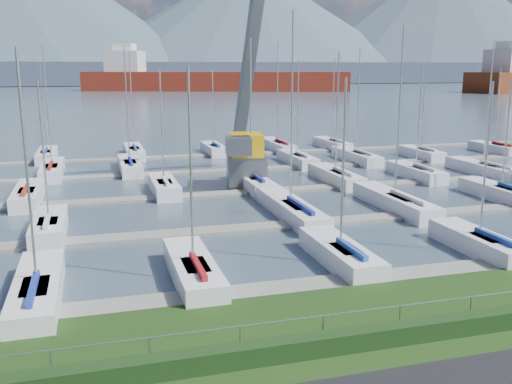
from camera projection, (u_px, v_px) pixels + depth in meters
name	position (u px, v px, depth m)	size (l,w,h in m)	color
water	(109.00, 89.00, 264.44)	(800.00, 540.00, 0.20)	#435361
hedge	(354.00, 339.00, 19.90)	(80.00, 0.70, 0.70)	#1A3413
fence	(350.00, 312.00, 20.09)	(0.04, 0.04, 80.00)	gray
foothill	(104.00, 73.00, 328.75)	(900.00, 80.00, 12.00)	#3F475D
mountains	(109.00, 11.00, 391.99)	(1190.00, 360.00, 115.00)	#48526A
docks	(207.00, 195.00, 44.80)	(90.00, 41.60, 0.25)	gray
crane	(248.00, 119.00, 48.36)	(4.68, 13.37, 22.35)	#55585D
cargo_ship_mid	(206.00, 82.00, 237.48)	(108.88, 53.58, 21.50)	maroon
sailboat_fleet	(182.00, 121.00, 45.40)	(75.46, 50.06, 13.70)	navy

